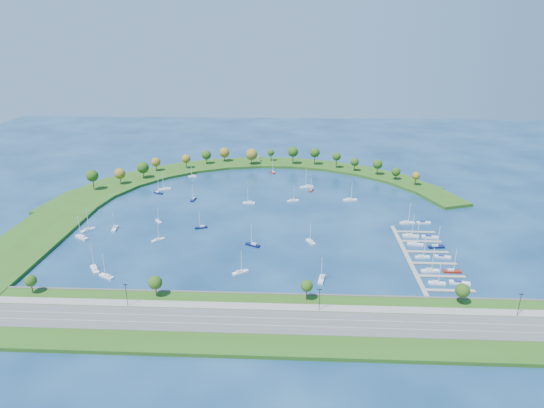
{
  "coord_description": "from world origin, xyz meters",
  "views": [
    {
      "loc": [
        18.51,
        -284.14,
        110.28
      ],
      "look_at": [
        5.0,
        5.0,
        4.0
      ],
      "focal_mm": 31.37,
      "sensor_mm": 36.0,
      "label": 1
    }
  ],
  "objects_px": {
    "moored_boat_17": "(307,186)",
    "docked_boat_5": "(442,257)",
    "harbor_tower": "(259,159)",
    "docked_boat_4": "(422,256)",
    "moored_boat_19": "(201,227)",
    "docked_boat_2": "(430,270)",
    "moored_boat_0": "(165,189)",
    "moored_boat_4": "(88,230)",
    "moored_boat_5": "(158,192)",
    "moored_boat_13": "(350,200)",
    "moored_boat_7": "(273,172)",
    "moored_boat_9": "(95,269)",
    "docked_boat_1": "(459,283)",
    "docked_boat_3": "(452,271)",
    "docked_boat_9": "(430,237)",
    "moored_boat_12": "(193,199)",
    "moored_boat_15": "(253,244)",
    "moored_boat_3": "(106,276)",
    "moored_boat_18": "(249,202)",
    "docked_boat_7": "(436,246)",
    "docked_boat_11": "(423,223)",
    "docked_boat_10": "(407,222)",
    "moored_boat_2": "(293,200)",
    "moored_boat_20": "(82,237)",
    "moored_boat_16": "(240,272)",
    "moored_boat_6": "(158,239)",
    "docked_boat_0": "(437,282)",
    "moored_boat_1": "(311,241)",
    "moored_boat_11": "(115,228)",
    "moored_boat_8": "(321,279)",
    "moored_boat_14": "(311,190)",
    "moored_boat_10": "(192,176)",
    "docked_boat_8": "(411,235)",
    "moored_boat_21": "(158,221)",
    "docked_boat_6": "(415,244)",
    "dock_system": "(422,257)"
  },
  "relations": [
    {
      "from": "dock_system",
      "to": "moored_boat_10",
      "type": "height_order",
      "value": "moored_boat_10"
    },
    {
      "from": "docked_boat_2",
      "to": "moored_boat_10",
      "type": "bearing_deg",
      "value": 127.76
    },
    {
      "from": "moored_boat_5",
      "to": "docked_boat_8",
      "type": "xyz_separation_m",
      "value": [
        163.57,
        -68.39,
        0.06
      ]
    },
    {
      "from": "harbor_tower",
      "to": "docked_boat_4",
      "type": "relative_size",
      "value": 0.43
    },
    {
      "from": "moored_boat_12",
      "to": "moored_boat_19",
      "type": "height_order",
      "value": "moored_boat_12"
    },
    {
      "from": "moored_boat_20",
      "to": "moored_boat_7",
      "type": "bearing_deg",
      "value": -92.99
    },
    {
      "from": "moored_boat_3",
      "to": "moored_boat_18",
      "type": "relative_size",
      "value": 1.0
    },
    {
      "from": "moored_boat_8",
      "to": "moored_boat_19",
      "type": "distance_m",
      "value": 90.16
    },
    {
      "from": "harbor_tower",
      "to": "docked_boat_1",
      "type": "bearing_deg",
      "value": -62.42
    },
    {
      "from": "moored_boat_17",
      "to": "docked_boat_10",
      "type": "distance_m",
      "value": 89.43
    },
    {
      "from": "harbor_tower",
      "to": "moored_boat_18",
      "type": "bearing_deg",
      "value": -89.85
    },
    {
      "from": "moored_boat_14",
      "to": "docked_boat_5",
      "type": "relative_size",
      "value": 1.17
    },
    {
      "from": "moored_boat_2",
      "to": "moored_boat_5",
      "type": "height_order",
      "value": "moored_boat_2"
    },
    {
      "from": "moored_boat_5",
      "to": "moored_boat_13",
      "type": "height_order",
      "value": "moored_boat_13"
    },
    {
      "from": "moored_boat_17",
      "to": "docked_boat_5",
      "type": "bearing_deg",
      "value": 102.54
    },
    {
      "from": "moored_boat_7",
      "to": "docked_boat_4",
      "type": "distance_m",
      "value": 172.52
    },
    {
      "from": "moored_boat_3",
      "to": "docked_boat_11",
      "type": "height_order",
      "value": "moored_boat_3"
    },
    {
      "from": "moored_boat_1",
      "to": "moored_boat_10",
      "type": "bearing_deg",
      "value": 8.26
    },
    {
      "from": "moored_boat_0",
      "to": "moored_boat_15",
      "type": "height_order",
      "value": "moored_boat_0"
    },
    {
      "from": "moored_boat_8",
      "to": "docked_boat_4",
      "type": "height_order",
      "value": "moored_boat_8"
    },
    {
      "from": "moored_boat_20",
      "to": "moored_boat_12",
      "type": "bearing_deg",
      "value": -93.01
    },
    {
      "from": "moored_boat_4",
      "to": "moored_boat_7",
      "type": "bearing_deg",
      "value": -1.21
    },
    {
      "from": "moored_boat_14",
      "to": "docked_boat_10",
      "type": "height_order",
      "value": "docked_boat_10"
    },
    {
      "from": "docked_boat_7",
      "to": "docked_boat_11",
      "type": "height_order",
      "value": "docked_boat_7"
    },
    {
      "from": "moored_boat_15",
      "to": "moored_boat_16",
      "type": "relative_size",
      "value": 1.03
    },
    {
      "from": "moored_boat_1",
      "to": "moored_boat_11",
      "type": "distance_m",
      "value": 115.36
    },
    {
      "from": "moored_boat_4",
      "to": "moored_boat_0",
      "type": "bearing_deg",
      "value": 20.07
    },
    {
      "from": "moored_boat_6",
      "to": "moored_boat_17",
      "type": "bearing_deg",
      "value": 7.03
    },
    {
      "from": "moored_boat_3",
      "to": "docked_boat_10",
      "type": "distance_m",
      "value": 173.56
    },
    {
      "from": "moored_boat_0",
      "to": "moored_boat_4",
      "type": "xyz_separation_m",
      "value": [
        -25.26,
        -76.86,
        -0.04
      ]
    },
    {
      "from": "moored_boat_20",
      "to": "docked_boat_0",
      "type": "relative_size",
      "value": 1.22
    },
    {
      "from": "moored_boat_5",
      "to": "moored_boat_17",
      "type": "distance_m",
      "value": 108.43
    },
    {
      "from": "moored_boat_17",
      "to": "docked_boat_3",
      "type": "bearing_deg",
      "value": 99.32
    },
    {
      "from": "docked_boat_2",
      "to": "moored_boat_19",
      "type": "bearing_deg",
      "value": 151.77
    },
    {
      "from": "moored_boat_9",
      "to": "moored_boat_19",
      "type": "xyz_separation_m",
      "value": [
        41.93,
        54.8,
        -0.09
      ]
    },
    {
      "from": "moored_boat_2",
      "to": "docked_boat_10",
      "type": "distance_m",
      "value": 78.32
    },
    {
      "from": "moored_boat_8",
      "to": "moored_boat_12",
      "type": "distance_m",
      "value": 135.67
    },
    {
      "from": "docked_boat_9",
      "to": "moored_boat_12",
      "type": "bearing_deg",
      "value": 167.91
    },
    {
      "from": "moored_boat_3",
      "to": "moored_boat_21",
      "type": "height_order",
      "value": "moored_boat_3"
    },
    {
      "from": "moored_boat_16",
      "to": "moored_boat_19",
      "type": "distance_m",
      "value": 61.67
    },
    {
      "from": "docked_boat_9",
      "to": "docked_boat_11",
      "type": "height_order",
      "value": "docked_boat_9"
    },
    {
      "from": "docked_boat_3",
      "to": "docked_boat_4",
      "type": "bearing_deg",
      "value": 124.92
    },
    {
      "from": "moored_boat_9",
      "to": "docked_boat_6",
      "type": "bearing_deg",
      "value": -111.34
    },
    {
      "from": "moored_boat_18",
      "to": "moored_boat_15",
      "type": "bearing_deg",
      "value": 97.16
    },
    {
      "from": "docked_boat_4",
      "to": "moored_boat_3",
      "type": "bearing_deg",
      "value": -175.42
    },
    {
      "from": "docked_boat_1",
      "to": "moored_boat_13",
      "type": "bearing_deg",
      "value": 118.62
    },
    {
      "from": "moored_boat_14",
      "to": "docked_boat_1",
      "type": "xyz_separation_m",
      "value": [
        64.22,
        -132.09,
        -0.16
      ]
    },
    {
      "from": "moored_boat_19",
      "to": "docked_boat_2",
      "type": "bearing_deg",
      "value": 137.45
    },
    {
      "from": "moored_boat_6",
      "to": "docked_boat_4",
      "type": "relative_size",
      "value": 0.98
    },
    {
      "from": "harbor_tower",
      "to": "docked_boat_0",
      "type": "distance_m",
      "value": 227.56
    }
  ]
}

